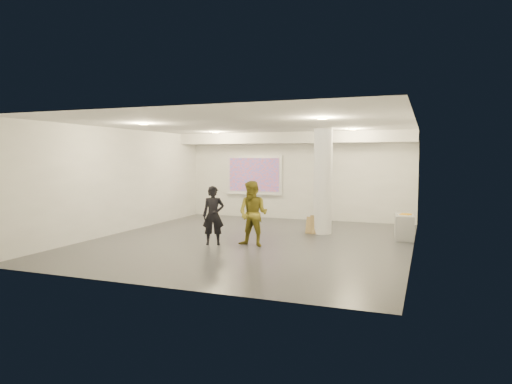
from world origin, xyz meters
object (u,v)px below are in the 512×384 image
at_px(projection_screen, 254,175).
at_px(credenza, 404,226).
at_px(man, 253,214).
at_px(woman, 213,215).
at_px(column, 323,181).

relative_size(projection_screen, credenza, 1.89).
height_order(projection_screen, man, projection_screen).
relative_size(credenza, woman, 0.76).
relative_size(woman, man, 0.92).
height_order(column, credenza, column).
xyz_separation_m(credenza, man, (-3.40, -2.43, 0.48)).
distance_m(credenza, woman, 5.12).
bearing_deg(man, column, 69.19).
relative_size(column, projection_screen, 1.43).
height_order(column, man, column).
bearing_deg(woman, credenza, 7.08).
distance_m(credenza, man, 4.21).
bearing_deg(man, woman, -165.74).
distance_m(column, man, 2.80).
relative_size(projection_screen, woman, 1.43).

